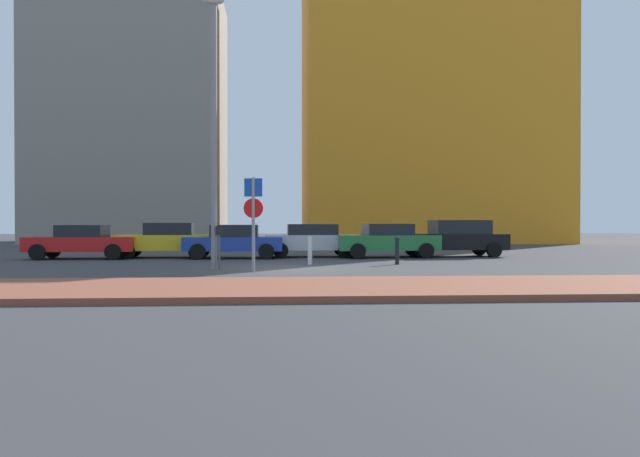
# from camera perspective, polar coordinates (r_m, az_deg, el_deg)

# --- Properties ---
(ground_plane) EXTENTS (120.00, 120.00, 0.00)m
(ground_plane) POSITION_cam_1_polar(r_m,az_deg,el_deg) (20.66, -2.83, -3.60)
(ground_plane) COLOR #38383A
(sidewalk_brick) EXTENTS (40.00, 4.19, 0.14)m
(sidewalk_brick) POSITION_cam_1_polar(r_m,az_deg,el_deg) (13.82, -2.32, -5.41)
(sidewalk_brick) COLOR brown
(sidewalk_brick) RESTS_ON ground
(parked_car_red) EXTENTS (4.29, 1.91, 1.38)m
(parked_car_red) POSITION_cam_1_polar(r_m,az_deg,el_deg) (27.54, -20.65, -1.10)
(parked_car_red) COLOR red
(parked_car_red) RESTS_ON ground
(parked_car_yellow) EXTENTS (4.13, 2.07, 1.47)m
(parked_car_yellow) POSITION_cam_1_polar(r_m,az_deg,el_deg) (27.46, -13.76, -0.98)
(parked_car_yellow) COLOR gold
(parked_car_yellow) RESTS_ON ground
(parked_car_blue) EXTENTS (4.05, 2.02, 1.39)m
(parked_car_blue) POSITION_cam_1_polar(r_m,az_deg,el_deg) (26.46, -7.79, -1.10)
(parked_car_blue) COLOR #1E389E
(parked_car_blue) RESTS_ON ground
(parked_car_silver) EXTENTS (4.02, 1.93, 1.42)m
(parked_car_silver) POSITION_cam_1_polar(r_m,az_deg,el_deg) (27.15, -0.73, -1.00)
(parked_car_silver) COLOR #B7BABF
(parked_car_silver) RESTS_ON ground
(parked_car_green) EXTENTS (4.33, 2.26, 1.43)m
(parked_car_green) POSITION_cam_1_polar(r_m,az_deg,el_deg) (26.95, 6.07, -1.03)
(parked_car_green) COLOR #237238
(parked_car_green) RESTS_ON ground
(parked_car_black) EXTENTS (4.65, 2.10, 1.59)m
(parked_car_black) POSITION_cam_1_polar(r_m,az_deg,el_deg) (28.03, 12.01, -0.83)
(parked_car_black) COLOR black
(parked_car_black) RESTS_ON ground
(parking_sign_post) EXTENTS (0.60, 0.13, 2.86)m
(parking_sign_post) POSITION_cam_1_polar(r_m,az_deg,el_deg) (19.25, -6.03, 1.45)
(parking_sign_post) COLOR gray
(parking_sign_post) RESTS_ON ground
(parking_meter) EXTENTS (0.18, 0.14, 1.39)m
(parking_meter) POSITION_cam_1_polar(r_m,az_deg,el_deg) (20.43, -9.08, -1.13)
(parking_meter) COLOR #4C4C51
(parking_meter) RESTS_ON ground
(street_lamp) EXTENTS (0.70, 0.36, 8.77)m
(street_lamp) POSITION_cam_1_polar(r_m,az_deg,el_deg) (20.85, -9.54, 10.31)
(street_lamp) COLOR gray
(street_lamp) RESTS_ON ground
(traffic_bollard_near) EXTENTS (0.15, 0.15, 0.96)m
(traffic_bollard_near) POSITION_cam_1_polar(r_m,az_deg,el_deg) (22.63, 6.96, -2.02)
(traffic_bollard_near) COLOR black
(traffic_bollard_near) RESTS_ON ground
(traffic_bollard_mid) EXTENTS (0.16, 0.16, 0.98)m
(traffic_bollard_mid) POSITION_cam_1_polar(r_m,az_deg,el_deg) (22.46, -0.92, -2.01)
(traffic_bollard_mid) COLOR #B7B7BC
(traffic_bollard_mid) RESTS_ON ground
(building_colorful_midrise) EXTENTS (18.29, 12.36, 22.55)m
(building_colorful_midrise) POSITION_cam_1_polar(r_m,az_deg,el_deg) (49.70, 9.46, 11.93)
(building_colorful_midrise) COLOR orange
(building_colorful_midrise) RESTS_ON ground
(building_under_construction) EXTENTS (13.11, 11.25, 18.89)m
(building_under_construction) POSITION_cam_1_polar(r_m,az_deg,el_deg) (50.53, -16.39, 9.62)
(building_under_construction) COLOR gray
(building_under_construction) RESTS_ON ground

